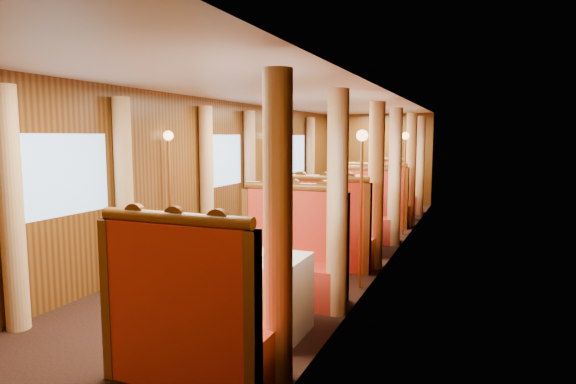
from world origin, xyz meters
The scene contains 48 objects.
floor centered at (0.00, 0.00, 0.00)m, with size 3.00×12.00×0.01m, color black, non-canonical shape.
ceiling centered at (0.00, 0.00, 2.50)m, with size 3.00×12.00×0.01m, color silver, non-canonical shape.
wall_far centered at (0.00, 6.00, 1.25)m, with size 3.00×2.50×0.01m, color brown, non-canonical shape.
wall_left centered at (-1.50, 0.00, 1.25)m, with size 12.00×2.50×0.01m, color brown, non-canonical shape.
wall_right centered at (1.50, 0.00, 1.25)m, with size 12.00×2.50×0.01m, color brown, non-canonical shape.
doorway_far centered at (0.00, 5.97, 1.00)m, with size 0.80×0.04×2.00m, color brown.
table_near centered at (0.75, -3.50, 0.38)m, with size 1.05×0.72×0.75m, color white.
banquette_near_fwd centered at (0.75, -4.51, 0.42)m, with size 1.30×0.55×1.34m.
banquette_near_aft centered at (0.75, -2.49, 0.42)m, with size 1.30×0.55×1.34m.
table_mid centered at (0.75, 0.00, 0.38)m, with size 1.05×0.72×0.75m, color white.
banquette_mid_fwd centered at (0.75, -1.01, 0.42)m, with size 1.30×0.55×1.34m.
banquette_mid_aft centered at (0.75, 1.01, 0.42)m, with size 1.30×0.55×1.34m.
table_far centered at (0.75, 3.50, 0.38)m, with size 1.05×0.72×0.75m, color white.
banquette_far_fwd centered at (0.75, 2.49, 0.42)m, with size 1.30×0.55×1.34m.
banquette_far_aft centered at (0.75, 4.51, 0.42)m, with size 1.30×0.55×1.34m.
tea_tray centered at (0.69, -3.58, 0.76)m, with size 0.34×0.26×0.01m, color silver.
teapot_left centered at (0.56, -3.64, 0.82)m, with size 0.18×0.13×0.14m, color silver, non-canonical shape.
teapot_right centered at (0.77, -3.64, 0.81)m, with size 0.15×0.11×0.12m, color silver, non-canonical shape.
teapot_back centered at (0.63, -3.44, 0.81)m, with size 0.15×0.11×0.12m, color silver, non-canonical shape.
fruit_plate centered at (1.02, -3.63, 0.77)m, with size 0.21×0.21×0.05m.
cup_inboard centered at (0.35, -3.35, 0.86)m, with size 0.08×0.08×0.26m.
cup_outboard centered at (0.42, -3.30, 0.86)m, with size 0.08×0.08×0.26m.
rose_vase_mid centered at (0.74, 0.03, 0.93)m, with size 0.06×0.06×0.36m.
rose_vase_far centered at (0.74, 3.53, 0.93)m, with size 0.06×0.06×0.36m.
window_left_near centered at (-1.49, -3.50, 1.45)m, with size 1.20×0.90×0.01m, color #85ADDF, non-canonical shape.
curtain_left_near_a centered at (-1.38, -4.28, 1.18)m, with size 0.22×0.22×2.35m, color #E5B175.
curtain_left_near_b centered at (-1.38, -2.72, 1.18)m, with size 0.22×0.22×2.35m, color #E5B175.
window_right_near centered at (1.49, -3.50, 1.45)m, with size 1.20×0.90×0.01m, color #85ADDF, non-canonical shape.
curtain_right_near_a centered at (1.38, -4.28, 1.18)m, with size 0.22×0.22×2.35m, color #E5B175.
curtain_right_near_b centered at (1.38, -2.72, 1.18)m, with size 0.22×0.22×2.35m, color #E5B175.
window_left_mid centered at (-1.49, 0.00, 1.45)m, with size 1.20×0.90×0.01m, color #85ADDF, non-canonical shape.
curtain_left_mid_a centered at (-1.38, -0.78, 1.18)m, with size 0.22×0.22×2.35m, color #E5B175.
curtain_left_mid_b centered at (-1.38, 0.78, 1.18)m, with size 0.22×0.22×2.35m, color #E5B175.
window_right_mid centered at (1.49, 0.00, 1.45)m, with size 1.20×0.90×0.01m, color #85ADDF, non-canonical shape.
curtain_right_mid_a centered at (1.38, -0.78, 1.18)m, with size 0.22×0.22×2.35m, color #E5B175.
curtain_right_mid_b centered at (1.38, 0.78, 1.18)m, with size 0.22×0.22×2.35m, color #E5B175.
window_left_far centered at (-1.49, 3.50, 1.45)m, with size 1.20×0.90×0.01m, color #85ADDF, non-canonical shape.
curtain_left_far_a centered at (-1.38, 2.72, 1.18)m, with size 0.22×0.22×2.35m, color #E5B175.
curtain_left_far_b centered at (-1.38, 4.28, 1.18)m, with size 0.22×0.22×2.35m, color #E5B175.
window_right_far centered at (1.49, 3.50, 1.45)m, with size 1.20×0.90×0.01m, color #85ADDF, non-canonical shape.
curtain_right_far_a centered at (1.38, 2.72, 1.18)m, with size 0.22×0.22×2.35m, color #E5B175.
curtain_right_far_b centered at (1.38, 4.28, 1.18)m, with size 0.22×0.22×2.35m, color #E5B175.
sconce_left_fore centered at (-1.40, -1.75, 1.38)m, with size 0.14×0.14×1.95m.
sconce_right_fore centered at (1.40, -1.75, 1.38)m, with size 0.14×0.14×1.95m.
sconce_left_aft centered at (-1.40, 1.75, 1.38)m, with size 0.14×0.14×1.95m.
sconce_right_aft centered at (1.40, 1.75, 1.38)m, with size 0.14×0.14×1.95m.
steward centered at (-0.82, 0.63, 0.87)m, with size 0.64×0.42×1.75m, color navy.
passenger centered at (0.75, 0.79, 0.74)m, with size 0.40×0.44×0.76m.
Camera 1 is at (2.75, -7.48, 1.87)m, focal length 30.00 mm.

